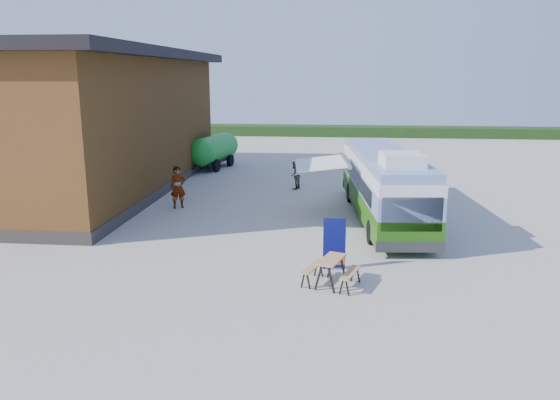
# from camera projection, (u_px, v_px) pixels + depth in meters

# --- Properties ---
(ground) EXTENTS (100.00, 100.00, 0.00)m
(ground) POSITION_uv_depth(u_px,v_px,m) (265.00, 251.00, 19.59)
(ground) COLOR #BCB7AD
(ground) RESTS_ON ground
(barn) EXTENTS (9.60, 21.20, 7.50)m
(barn) POSITION_uv_depth(u_px,v_px,m) (96.00, 124.00, 29.52)
(barn) COLOR brown
(barn) RESTS_ON ground
(hedge) EXTENTS (40.00, 3.00, 1.00)m
(hedge) POSITION_uv_depth(u_px,v_px,m) (391.00, 131.00, 55.50)
(hedge) COLOR #264419
(hedge) RESTS_ON ground
(bus) EXTENTS (3.37, 11.25, 3.40)m
(bus) POSITION_uv_depth(u_px,v_px,m) (384.00, 183.00, 23.62)
(bus) COLOR #307713
(bus) RESTS_ON ground
(awning) EXTENTS (2.61, 3.84, 0.48)m
(awning) POSITION_uv_depth(u_px,v_px,m) (325.00, 160.00, 24.12)
(awning) COLOR white
(awning) RESTS_ON ground
(banner) EXTENTS (0.75, 0.23, 1.71)m
(banner) POSITION_uv_depth(u_px,v_px,m) (334.00, 249.00, 17.67)
(banner) COLOR #0C105C
(banner) RESTS_ON ground
(picnic_table) EXTENTS (1.82, 1.71, 0.84)m
(picnic_table) POSITION_uv_depth(u_px,v_px,m) (331.00, 265.00, 16.32)
(picnic_table) COLOR tan
(picnic_table) RESTS_ON ground
(person_a) EXTENTS (0.86, 0.75, 2.00)m
(person_a) POSITION_uv_depth(u_px,v_px,m) (178.00, 187.00, 25.73)
(person_a) COLOR #999999
(person_a) RESTS_ON ground
(person_b) EXTENTS (0.81, 0.91, 1.55)m
(person_b) POSITION_uv_depth(u_px,v_px,m) (295.00, 175.00, 30.03)
(person_b) COLOR #999999
(person_b) RESTS_ON ground
(slurry_tanker) EXTENTS (2.58, 5.94, 2.23)m
(slurry_tanker) POSITION_uv_depth(u_px,v_px,m) (214.00, 149.00, 36.54)
(slurry_tanker) COLOR green
(slurry_tanker) RESTS_ON ground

